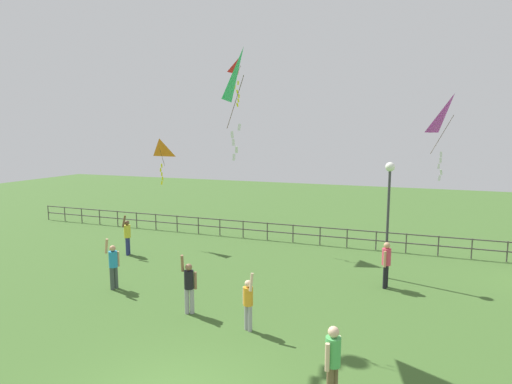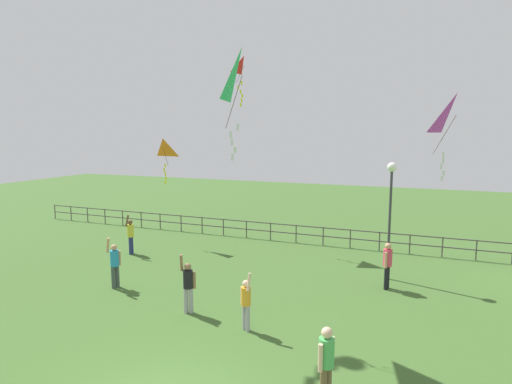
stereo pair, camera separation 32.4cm
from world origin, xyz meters
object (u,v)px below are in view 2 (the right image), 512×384
at_px(person_1, 188,284).
at_px(kite_3, 456,117).
at_px(lamppost, 391,195).
at_px(person_0, 387,263).
at_px(person_3, 115,262).
at_px(kite_1, 163,150).
at_px(kite_0, 244,68).
at_px(person_5, 131,234).
at_px(person_6, 326,361).
at_px(person_2, 246,301).
at_px(kite_2, 242,78).

distance_m(person_1, kite_3, 10.93).
bearing_deg(lamppost, person_1, -134.90).
xyz_separation_m(person_0, person_3, (-9.33, -3.60, -0.03)).
xyz_separation_m(lamppost, person_3, (-9.27, -4.74, -2.35)).
bearing_deg(kite_1, person_0, -12.70).
xyz_separation_m(person_1, kite_0, (-1.98, 9.06, 7.99)).
height_order(person_5, kite_3, kite_3).
bearing_deg(person_6, kite_1, 136.82).
relative_size(person_3, person_6, 1.11).
bearing_deg(lamppost, kite_1, 172.89).
xyz_separation_m(person_0, person_2, (-3.52, -4.92, -0.10)).
bearing_deg(kite_0, person_1, -77.70).
xyz_separation_m(lamppost, person_1, (-5.62, -5.64, -2.36)).
height_order(person_1, kite_0, kite_0).
relative_size(kite_1, kite_3, 0.75).
bearing_deg(kite_2, lamppost, 53.47).
relative_size(person_6, kite_0, 0.70).
distance_m(person_1, kite_2, 6.52).
height_order(person_1, kite_3, kite_3).
bearing_deg(person_1, lamppost, 45.10).
xyz_separation_m(person_3, kite_3, (11.35, 4.78, 5.28)).
bearing_deg(kite_3, person_3, -157.18).
distance_m(person_2, person_6, 3.81).
relative_size(person_1, person_6, 1.10).
height_order(kite_2, kite_3, kite_2).
relative_size(person_0, kite_3, 0.56).
relative_size(kite_1, kite_2, 0.73).
bearing_deg(person_5, kite_2, -29.45).
bearing_deg(person_3, kite_3, 22.82).
distance_m(person_2, person_3, 5.96).
bearing_deg(person_3, person_0, 21.09).
bearing_deg(person_3, kite_2, -5.57).
xyz_separation_m(lamppost, person_0, (0.06, -1.14, -2.32)).
distance_m(person_1, kite_1, 9.78).
bearing_deg(person_5, person_6, -34.77).
bearing_deg(kite_0, person_2, -66.41).
xyz_separation_m(person_6, kite_1, (-10.61, 9.95, 3.87)).
xyz_separation_m(kite_0, kite_3, (9.68, -3.39, -2.71)).
distance_m(person_3, kite_1, 7.52).
xyz_separation_m(lamppost, person_5, (-11.57, -0.93, -2.35)).
distance_m(person_0, person_5, 11.63).
relative_size(person_1, person_3, 0.99).
distance_m(lamppost, person_6, 8.89).
height_order(kite_0, kite_3, kite_0).
bearing_deg(person_6, kite_3, 72.79).
bearing_deg(lamppost, kite_2, -126.53).
bearing_deg(person_3, person_2, -12.77).
distance_m(kite_0, kite_1, 5.81).
bearing_deg(person_2, person_6, -41.03).
relative_size(person_3, person_5, 1.00).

